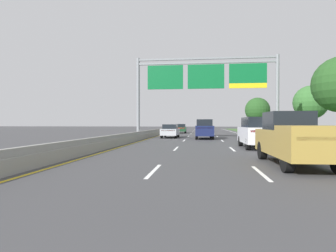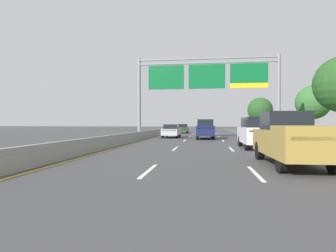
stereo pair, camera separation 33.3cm
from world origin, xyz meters
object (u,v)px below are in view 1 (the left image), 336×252
(car_white_right_lane_suv, at_px, (256,132))
(car_darkgreen_left_lane_sedan, at_px, (181,128))
(roadside_tree_far, at_px, (311,103))
(car_silver_left_lane_sedan, at_px, (170,131))
(car_navy_centre_lane_suv, at_px, (204,129))
(overhead_sign_gantry, at_px, (206,80))
(pickup_truck_gold, at_px, (294,139))
(roadside_tree_distant, at_px, (257,110))

(car_white_right_lane_suv, height_order, car_darkgreen_left_lane_sedan, car_white_right_lane_suv)
(car_darkgreen_left_lane_sedan, relative_size, roadside_tree_far, 0.68)
(car_silver_left_lane_sedan, distance_m, roadside_tree_far, 18.45)
(car_silver_left_lane_sedan, xyz_separation_m, car_navy_centre_lane_suv, (3.92, -2.02, 0.28))
(overhead_sign_gantry, bearing_deg, roadside_tree_far, 29.52)
(car_darkgreen_left_lane_sedan, bearing_deg, car_navy_centre_lane_suv, -169.20)
(car_white_right_lane_suv, height_order, roadside_tree_far, roadside_tree_far)
(pickup_truck_gold, height_order, roadside_tree_far, roadside_tree_far)
(overhead_sign_gantry, bearing_deg, car_navy_centre_lane_suv, 104.38)
(pickup_truck_gold, xyz_separation_m, roadside_tree_far, (10.06, 25.88, 3.26))
(car_darkgreen_left_lane_sedan, xyz_separation_m, roadside_tree_distant, (13.52, 3.48, 3.28))
(overhead_sign_gantry, relative_size, pickup_truck_gold, 2.77)
(car_darkgreen_left_lane_sedan, bearing_deg, pickup_truck_gold, -170.12)
(pickup_truck_gold, distance_m, car_darkgreen_left_lane_sedan, 37.57)
(overhead_sign_gantry, relative_size, car_navy_centre_lane_suv, 3.18)
(car_white_right_lane_suv, distance_m, roadside_tree_distant, 33.22)
(roadside_tree_far, distance_m, roadside_tree_distant, 14.96)
(car_darkgreen_left_lane_sedan, distance_m, roadside_tree_distant, 14.34)
(overhead_sign_gantry, height_order, car_navy_centre_lane_suv, overhead_sign_gantry)
(car_white_right_lane_suv, bearing_deg, pickup_truck_gold, 179.55)
(roadside_tree_distant, bearing_deg, overhead_sign_gantry, -113.40)
(overhead_sign_gantry, xyz_separation_m, roadside_tree_distant, (9.53, 22.01, -2.18))
(roadside_tree_distant, bearing_deg, roadside_tree_far, -75.19)
(roadside_tree_far, xyz_separation_m, roadside_tree_distant, (-3.82, 14.46, -0.24))
(car_darkgreen_left_lane_sedan, distance_m, roadside_tree_far, 20.82)
(overhead_sign_gantry, bearing_deg, car_darkgreen_left_lane_sedan, 102.17)
(car_navy_centre_lane_suv, relative_size, car_darkgreen_left_lane_sedan, 1.07)
(roadside_tree_far, height_order, roadside_tree_distant, roadside_tree_far)
(overhead_sign_gantry, distance_m, car_navy_centre_lane_suv, 5.22)
(car_white_right_lane_suv, xyz_separation_m, roadside_tree_far, (10.08, 18.03, 3.24))
(car_navy_centre_lane_suv, bearing_deg, overhead_sign_gantry, -166.81)
(car_silver_left_lane_sedan, height_order, car_navy_centre_lane_suv, car_navy_centre_lane_suv)
(overhead_sign_gantry, distance_m, roadside_tree_far, 15.46)
(car_white_right_lane_suv, relative_size, car_navy_centre_lane_suv, 1.00)
(car_white_right_lane_suv, bearing_deg, car_navy_centre_lane_suv, 16.57)
(pickup_truck_gold, bearing_deg, roadside_tree_far, -22.40)
(car_navy_centre_lane_suv, relative_size, roadside_tree_far, 0.73)
(car_navy_centre_lane_suv, height_order, roadside_tree_distant, roadside_tree_distant)
(car_white_right_lane_suv, relative_size, roadside_tree_distant, 0.75)
(car_white_right_lane_suv, xyz_separation_m, car_silver_left_lane_sedan, (-7.36, 13.15, -0.28))
(pickup_truck_gold, distance_m, car_white_right_lane_suv, 7.85)
(roadside_tree_far, bearing_deg, car_darkgreen_left_lane_sedan, 147.68)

